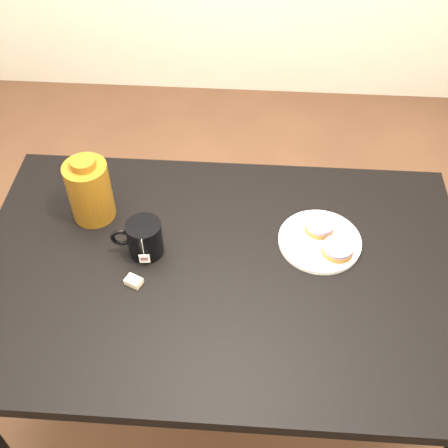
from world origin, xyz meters
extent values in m
plane|color=brown|center=(0.00, 0.00, 0.00)|extent=(4.00, 4.00, 0.00)
cube|color=black|center=(0.00, 0.00, 0.73)|extent=(1.40, 0.90, 0.04)
cylinder|color=black|center=(-0.64, 0.39, 0.35)|extent=(0.06, 0.06, 0.71)
cylinder|color=black|center=(0.64, 0.39, 0.35)|extent=(0.06, 0.06, 0.71)
cylinder|color=white|center=(0.28, 0.12, 0.76)|extent=(0.24, 0.24, 0.01)
torus|color=white|center=(0.28, 0.12, 0.76)|extent=(0.24, 0.24, 0.01)
cylinder|color=brown|center=(0.28, 0.16, 0.77)|extent=(0.10, 0.10, 0.02)
cylinder|color=gray|center=(0.28, 0.16, 0.79)|extent=(0.09, 0.09, 0.01)
cylinder|color=brown|center=(0.33, 0.07, 0.77)|extent=(0.12, 0.12, 0.02)
cylinder|color=gray|center=(0.33, 0.07, 0.79)|extent=(0.11, 0.11, 0.01)
cylinder|color=black|center=(-0.22, 0.05, 0.81)|extent=(0.11, 0.11, 0.11)
cylinder|color=black|center=(-0.22, 0.05, 0.85)|extent=(0.09, 0.09, 0.00)
torus|color=black|center=(-0.28, 0.04, 0.81)|extent=(0.06, 0.02, 0.06)
cylinder|color=beige|center=(-0.21, 0.00, 0.83)|extent=(0.00, 0.00, 0.06)
cube|color=white|center=(-0.21, 0.00, 0.78)|extent=(0.03, 0.01, 0.03)
cube|color=#C6B793|center=(-0.24, -0.07, 0.76)|extent=(0.05, 0.05, 0.02)
cylinder|color=#55300B|center=(-0.40, 0.19, 0.85)|extent=(0.16, 0.16, 0.19)
cylinder|color=#55300B|center=(-0.40, 0.19, 0.96)|extent=(0.07, 0.07, 0.02)
camera|label=1|loc=(0.08, -0.98, 2.00)|focal=45.00mm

